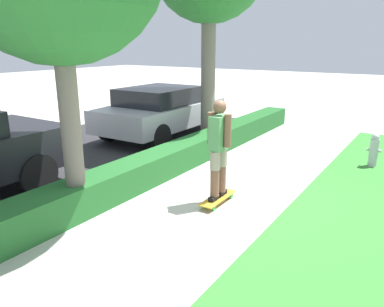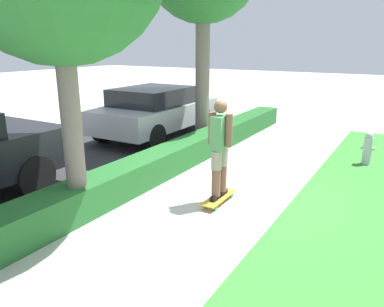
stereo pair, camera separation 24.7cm
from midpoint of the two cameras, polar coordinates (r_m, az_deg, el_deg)
ground_plane at (r=6.35m, az=6.12°, el=-6.89°), size 60.00×60.00×0.00m
street_asphalt at (r=8.94m, az=-18.56°, el=-0.71°), size 12.95×5.00×0.01m
hedge_row at (r=7.07m, az=-5.42°, el=-2.21°), size 12.95×0.60×0.51m
skateboard at (r=6.15m, az=5.11°, el=-6.84°), size 0.85×0.24×0.10m
skater_person at (r=5.87m, az=5.33°, el=0.93°), size 0.48×0.41×1.58m
parked_car_middle at (r=10.42m, az=-4.06°, el=6.57°), size 3.92×1.93×1.37m
fire_hydrant at (r=8.76m, az=26.71°, el=0.44°), size 0.18×0.28×0.71m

